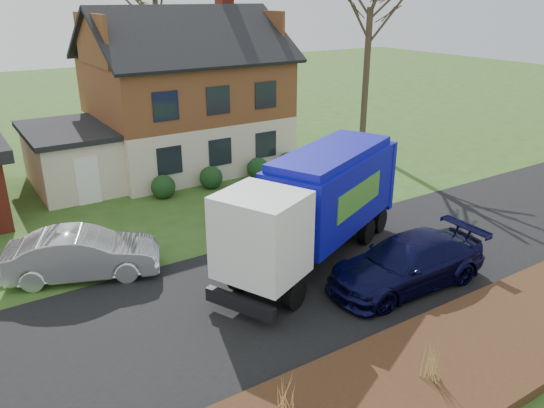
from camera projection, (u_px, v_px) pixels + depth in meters
ground at (314, 280)px, 17.07m from camera, size 120.00×120.00×0.00m
road at (314, 280)px, 17.06m from camera, size 80.00×7.00×0.02m
mulch_verge at (445, 366)px, 12.86m from camera, size 80.00×3.50×0.30m
main_house at (176, 90)px, 27.22m from camera, size 12.95×8.95×9.26m
garbage_truck at (318, 201)px, 17.72m from camera, size 8.84×5.69×3.71m
silver_sedan at (83, 254)px, 17.04m from camera, size 5.08×3.29×1.58m
navy_wagon at (407, 263)px, 16.50m from camera, size 5.50×2.41×1.57m
grass_clump_west at (287, 395)px, 11.03m from camera, size 0.38×0.31×0.99m
grass_clump_mid at (434, 361)px, 12.10m from camera, size 0.32×0.27×0.91m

